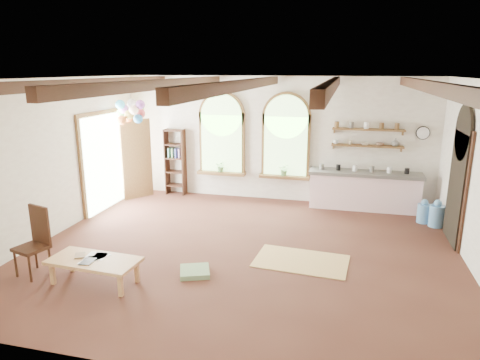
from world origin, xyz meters
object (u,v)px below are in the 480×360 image
(coffee_table, at_px, (94,262))
(balloon_cluster, at_px, (131,111))
(kitchen_counter, at_px, (364,190))
(side_chair, at_px, (34,256))

(coffee_table, height_order, balloon_cluster, balloon_cluster)
(kitchen_counter, xyz_separation_m, side_chair, (-5.48, -4.97, -0.14))
(side_chair, bearing_deg, coffee_table, -1.61)
(side_chair, bearing_deg, kitchen_counter, 42.19)
(side_chair, relative_size, balloon_cluster, 1.02)
(coffee_table, bearing_deg, balloon_cluster, 108.54)
(kitchen_counter, bearing_deg, balloon_cluster, -171.03)
(coffee_table, relative_size, balloon_cluster, 1.31)
(kitchen_counter, height_order, balloon_cluster, balloon_cluster)
(coffee_table, height_order, side_chair, side_chair)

